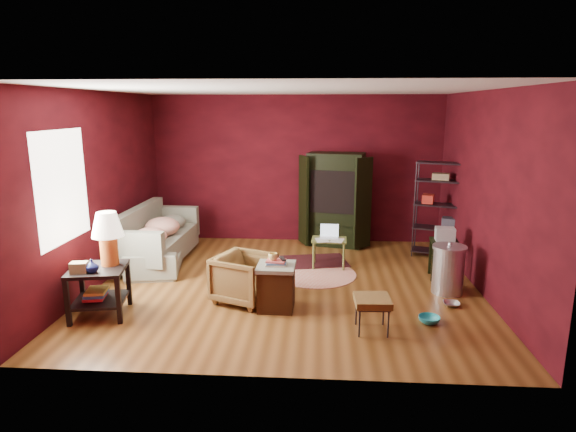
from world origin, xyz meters
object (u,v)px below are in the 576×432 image
Objects in this scene: armchair at (244,276)px; hamper at (276,286)px; tv_armoire at (335,198)px; sofa at (159,240)px; laptop_desk at (329,242)px; side_table at (103,254)px; wire_shelving at (440,206)px.

armchair is 0.50m from hamper.
hamper is 3.22m from tv_armoire.
laptop_desk is at bearing -101.43° from sofa.
tv_armoire is at bearing -77.11° from sofa.
armchair is 3.17m from tv_armoire.
side_table reaches higher than hamper.
tv_armoire is at bearing -1.92° from armchair.
armchair is 0.55× the size of side_table.
tv_armoire reaches higher than sofa.
side_table reaches higher than sofa.
sofa reaches higher than armchair.
armchair is 0.43× the size of wire_shelving.
side_table is (-1.69, -0.49, 0.42)m from armchair.
armchair is 1.06× the size of hamper.
armchair is 1.90m from laptop_desk.
tv_armoire is at bearing 74.81° from hamper.
tv_armoire is 1.05× the size of wire_shelving.
hamper is 1.86m from laptop_desk.
wire_shelving is (4.74, 2.71, 0.13)m from side_table.
sofa reaches higher than hamper.
laptop_desk is (2.84, 2.00, -0.35)m from side_table.
tv_armoire is (2.98, 1.28, 0.52)m from sofa.
side_table is 1.91× the size of hamper.
laptop_desk is 0.40× the size of tv_armoire.
hamper is at bearing -92.70° from armchair.
sofa is at bearing -178.44° from laptop_desk.
side_table reaches higher than laptop_desk.
wire_shelving is at bearing -92.55° from sofa.
side_table is at bearing -172.57° from hamper.
wire_shelving reaches higher than laptop_desk.
armchair reaches higher than laptop_desk.
tv_armoire is (0.83, 3.05, 0.60)m from hamper.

